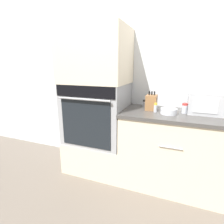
{
  "coord_description": "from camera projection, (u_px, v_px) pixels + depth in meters",
  "views": [
    {
      "loc": [
        0.58,
        -1.65,
        1.36
      ],
      "look_at": [
        -0.14,
        0.21,
        0.84
      ],
      "focal_mm": 28.0,
      "sensor_mm": 36.0,
      "label": 1
    }
  ],
  "objects": [
    {
      "name": "wall_back",
      "position": [
        134.0,
        75.0,
        2.28
      ],
      "size": [
        8.0,
        0.05,
        2.5
      ],
      "color": "silver",
      "rests_on": "ground_plane"
    },
    {
      "name": "condiment_jar_near",
      "position": [
        185.0,
        108.0,
        1.87
      ],
      "size": [
        0.06,
        0.06,
        0.11
      ],
      "color": "silver",
      "rests_on": "counter_unit"
    },
    {
      "name": "wall_oven",
      "position": [
        97.0,
        113.0,
        2.24
      ],
      "size": [
        0.75,
        0.64,
        0.75
      ],
      "color": "#9EA0A5",
      "rests_on": "oven_cabinet_base"
    },
    {
      "name": "condiment_jar_mid",
      "position": [
        145.0,
        103.0,
        2.18
      ],
      "size": [
        0.05,
        0.05,
        0.08
      ],
      "color": "silver",
      "rests_on": "counter_unit"
    },
    {
      "name": "knife_block",
      "position": [
        151.0,
        102.0,
        2.01
      ],
      "size": [
        0.12,
        0.15,
        0.22
      ],
      "color": "olive",
      "rests_on": "counter_unit"
    },
    {
      "name": "oven_cabinet_base",
      "position": [
        98.0,
        154.0,
        2.39
      ],
      "size": [
        0.77,
        0.6,
        0.41
      ],
      "color": "beige",
      "rests_on": "ground_plane"
    },
    {
      "name": "bowl",
      "position": [
        169.0,
        111.0,
        1.85
      ],
      "size": [
        0.17,
        0.17,
        0.06
      ],
      "color": "silver",
      "rests_on": "counter_unit"
    },
    {
      "name": "counter_unit",
      "position": [
        171.0,
        149.0,
        2.0
      ],
      "size": [
        1.11,
        0.63,
        0.87
      ],
      "color": "beige",
      "rests_on": "ground_plane"
    },
    {
      "name": "microwave",
      "position": [
        206.0,
        103.0,
        1.86
      ],
      "size": [
        0.36,
        0.33,
        0.22
      ],
      "color": "#B2B5BA",
      "rests_on": "counter_unit"
    },
    {
      "name": "ground_plane",
      "position": [
        117.0,
        187.0,
        2.03
      ],
      "size": [
        12.0,
        12.0,
        0.0
      ],
      "primitive_type": "plane",
      "color": "#6B6056"
    },
    {
      "name": "condiment_jar_far",
      "position": [
        155.0,
        108.0,
        1.91
      ],
      "size": [
        0.04,
        0.04,
        0.1
      ],
      "color": "silver",
      "rests_on": "counter_unit"
    },
    {
      "name": "oven_cabinet_upper",
      "position": [
        96.0,
        56.0,
        2.06
      ],
      "size": [
        0.77,
        0.6,
        0.64
      ],
      "color": "beige",
      "rests_on": "wall_oven"
    }
  ]
}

